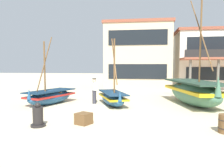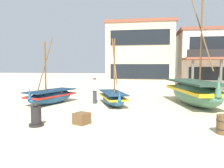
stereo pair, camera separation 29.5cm
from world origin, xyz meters
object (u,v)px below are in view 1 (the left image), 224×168
(fishing_boat_far_right, at_px, (113,98))
(capstan_winch, at_px, (38,117))
(fishing_boat_near_left, at_px, (50,96))
(fisherman_by_hull, at_px, (94,91))
(fishing_boat_centre_large, at_px, (194,92))
(harbor_building_annex, at_px, (214,59))
(harbor_building_main, at_px, (138,56))
(cargo_crate, at_px, (84,119))

(fishing_boat_far_right, xyz_separation_m, capstan_winch, (-2.36, -5.31, -0.08))
(fishing_boat_near_left, height_order, fisherman_by_hull, fishing_boat_near_left)
(fishing_boat_centre_large, bearing_deg, harbor_building_annex, 68.58)
(harbor_building_main, bearing_deg, capstan_winch, -102.13)
(fishing_boat_near_left, height_order, harbor_building_main, harbor_building_main)
(capstan_winch, xyz_separation_m, harbor_building_annex, (12.42, 18.68, 2.87))
(fishing_boat_far_right, height_order, fisherman_by_hull, fishing_boat_far_right)
(fisherman_by_hull, height_order, harbor_building_annex, harbor_building_annex)
(fishing_boat_far_right, relative_size, harbor_building_main, 0.57)
(fishing_boat_far_right, height_order, cargo_crate, fishing_boat_far_right)
(harbor_building_main, xyz_separation_m, harbor_building_annex, (8.77, 1.68, -0.39))
(fisherman_by_hull, xyz_separation_m, harbor_building_main, (2.58, 11.29, 2.83))
(fishing_boat_far_right, bearing_deg, harbor_building_main, 83.69)
(fishing_boat_near_left, bearing_deg, harbor_building_annex, 43.72)
(capstan_winch, relative_size, harbor_building_annex, 0.11)
(fisherman_by_hull, distance_m, harbor_building_main, 11.92)
(fishing_boat_centre_large, height_order, harbor_building_annex, fishing_boat_centre_large)
(harbor_building_main, bearing_deg, fishing_boat_far_right, -96.31)
(fisherman_by_hull, height_order, harbor_building_main, harbor_building_main)
(fishing_boat_near_left, xyz_separation_m, harbor_building_annex, (14.18, 13.56, 2.76))
(fishing_boat_near_left, bearing_deg, capstan_winch, -71.08)
(fishing_boat_near_left, relative_size, harbor_building_annex, 0.46)
(fishing_boat_centre_large, bearing_deg, fishing_boat_far_right, -171.35)
(capstan_winch, bearing_deg, fishing_boat_centre_large, 39.13)
(cargo_crate, bearing_deg, capstan_winch, -160.75)
(fishing_boat_near_left, distance_m, fishing_boat_centre_large, 9.29)
(fishing_boat_near_left, bearing_deg, fisherman_by_hull, 11.70)
(fishing_boat_near_left, bearing_deg, harbor_building_main, 65.51)
(fishing_boat_far_right, height_order, harbor_building_main, harbor_building_main)
(fishing_boat_near_left, xyz_separation_m, fisherman_by_hull, (2.83, 0.59, 0.32))
(fishing_boat_near_left, distance_m, cargo_crate, 5.72)
(fishing_boat_far_right, bearing_deg, capstan_winch, -113.99)
(fishing_boat_centre_large, bearing_deg, cargo_crate, -136.25)
(fishing_boat_far_right, bearing_deg, cargo_crate, -97.25)
(fishing_boat_far_right, bearing_deg, fisherman_by_hull, 162.73)
(fishing_boat_far_right, relative_size, harbor_building_annex, 0.44)
(fishing_boat_centre_large, relative_size, cargo_crate, 11.50)
(fishing_boat_near_left, distance_m, fishing_boat_far_right, 4.12)
(fishing_boat_centre_large, bearing_deg, fisherman_by_hull, -176.62)
(fisherman_by_hull, height_order, cargo_crate, fisherman_by_hull)
(capstan_winch, bearing_deg, harbor_building_annex, 56.38)
(capstan_winch, height_order, cargo_crate, capstan_winch)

